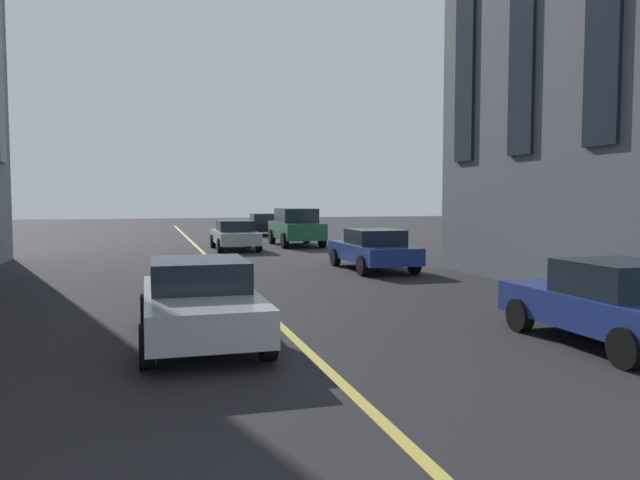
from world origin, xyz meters
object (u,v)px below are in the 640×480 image
car_black_trailing (264,224)px  car_blue_parked_b (373,249)px  car_silver_far (200,300)px  car_green_mid (296,226)px  car_silver_oncoming (235,235)px  car_blue_near (613,303)px

car_black_trailing → car_blue_parked_b: (-19.94, 0.00, 0.00)m
car_silver_far → car_green_mid: 20.93m
car_black_trailing → car_green_mid: size_ratio=0.83×
car_black_trailing → car_silver_far: car_black_trailing is taller
car_green_mid → car_black_trailing: bearing=-0.0°
car_green_mid → car_silver_oncoming: size_ratio=1.07×
car_blue_parked_b → car_silver_oncoming: bearing=19.7°
car_black_trailing → car_blue_near: size_ratio=1.00×
car_blue_near → car_black_trailing: bearing=0.0°
car_black_trailing → car_silver_oncoming: car_black_trailing is taller
car_black_trailing → car_blue_near: (-30.99, 0.00, 0.00)m
car_blue_parked_b → car_blue_near: bearing=180.0°
car_black_trailing → car_silver_far: size_ratio=0.89×
car_blue_near → car_silver_oncoming: car_blue_near is taller
car_black_trailing → car_blue_near: bearing=180.0°
car_silver_oncoming → car_black_trailing: bearing=-17.4°
car_silver_far → car_silver_oncoming: (18.21, -3.14, 0.00)m
car_silver_far → car_green_mid: bearing=-18.0°
car_silver_far → car_blue_parked_b: bearing=-36.0°
car_blue_parked_b → car_silver_far: (-8.91, 6.47, 0.00)m
car_blue_near → car_silver_oncoming: (20.35, 3.33, 0.00)m
car_silver_far → car_silver_oncoming: 18.48m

